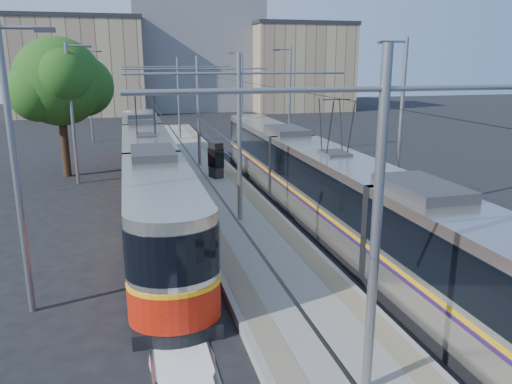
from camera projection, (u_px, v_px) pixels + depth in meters
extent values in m
plane|color=black|center=(302.00, 312.00, 14.34)|extent=(160.00, 160.00, 0.00)
cube|color=gray|center=(207.00, 177.00, 30.21)|extent=(4.00, 50.00, 0.30)
cube|color=gray|center=(183.00, 176.00, 29.82)|extent=(0.70, 50.00, 0.01)
cube|color=gray|center=(231.00, 173.00, 30.52)|extent=(0.70, 50.00, 0.01)
cube|color=gray|center=(134.00, 184.00, 29.20)|extent=(0.07, 70.00, 0.03)
cube|color=gray|center=(159.00, 182.00, 29.55)|extent=(0.07, 70.00, 0.03)
cube|color=gray|center=(253.00, 177.00, 30.95)|extent=(0.07, 70.00, 0.03)
cube|color=gray|center=(275.00, 175.00, 31.30)|extent=(0.07, 70.00, 0.03)
cube|color=black|center=(150.00, 195.00, 26.11)|extent=(2.30, 28.92, 0.40)
cube|color=beige|center=(148.00, 164.00, 25.69)|extent=(2.40, 27.32, 2.90)
cube|color=black|center=(147.00, 154.00, 25.57)|extent=(2.43, 27.32, 1.30)
cube|color=#FFAB0D|center=(148.00, 171.00, 25.80)|extent=(2.43, 27.32, 0.12)
cube|color=red|center=(149.00, 181.00, 25.92)|extent=(2.42, 27.32, 1.10)
cube|color=#2D2D30|center=(146.00, 133.00, 25.29)|extent=(1.68, 3.00, 0.30)
cube|color=black|center=(331.00, 226.00, 21.11)|extent=(2.30, 31.20, 0.40)
cube|color=#B5AFA6|center=(333.00, 189.00, 20.69)|extent=(2.40, 29.60, 2.90)
cube|color=black|center=(333.00, 177.00, 20.56)|extent=(2.43, 29.60, 1.30)
cube|color=#DFA00B|center=(333.00, 198.00, 20.79)|extent=(2.43, 29.60, 0.12)
cube|color=#2A1344|center=(332.00, 201.00, 20.83)|extent=(2.43, 29.60, 0.10)
cube|color=#2D2D30|center=(335.00, 151.00, 20.28)|extent=(1.68, 3.00, 0.30)
cylinder|color=slate|center=(376.00, 231.00, 9.63)|extent=(0.20, 0.20, 7.00)
cylinder|color=slate|center=(385.00, 89.00, 8.94)|extent=(9.20, 0.10, 0.10)
cylinder|color=slate|center=(239.00, 139.00, 20.86)|extent=(0.20, 0.20, 7.00)
cylinder|color=slate|center=(239.00, 73.00, 20.17)|extent=(9.20, 0.10, 0.10)
cylinder|color=slate|center=(198.00, 112.00, 32.09)|extent=(0.20, 0.20, 7.00)
cylinder|color=slate|center=(197.00, 69.00, 31.40)|extent=(9.20, 0.10, 0.10)
cylinder|color=slate|center=(179.00, 99.00, 43.32)|extent=(0.20, 0.20, 7.00)
cylinder|color=slate|center=(177.00, 67.00, 42.63)|extent=(9.20, 0.10, 0.10)
cylinder|color=black|center=(141.00, 87.00, 27.96)|extent=(0.02, 70.00, 0.02)
cylinder|color=black|center=(265.00, 86.00, 29.71)|extent=(0.02, 70.00, 0.02)
cylinder|color=slate|center=(16.00, 176.00, 13.37)|extent=(0.18, 0.18, 8.00)
cube|color=#2D2D30|center=(45.00, 30.00, 12.68)|extent=(0.50, 0.22, 0.12)
cylinder|color=slate|center=(72.00, 115.00, 28.34)|extent=(0.18, 0.18, 8.00)
cube|color=#2D2D30|center=(87.00, 47.00, 27.65)|extent=(0.50, 0.22, 0.12)
cylinder|color=slate|center=(89.00, 96.00, 43.32)|extent=(0.18, 0.18, 8.00)
cube|color=#2D2D30|center=(99.00, 52.00, 42.63)|extent=(0.50, 0.22, 0.12)
cylinder|color=slate|center=(400.00, 129.00, 22.63)|extent=(0.18, 0.18, 8.00)
cube|color=#2D2D30|center=(384.00, 42.00, 21.41)|extent=(0.50, 0.22, 0.12)
cylinder|color=slate|center=(290.00, 102.00, 37.60)|extent=(0.18, 0.18, 8.00)
cube|color=#2D2D30|center=(276.00, 50.00, 36.38)|extent=(0.50, 0.22, 0.12)
cylinder|color=slate|center=(242.00, 90.00, 52.58)|extent=(0.18, 0.18, 8.00)
cube|color=#2D2D30|center=(231.00, 53.00, 51.35)|extent=(0.50, 0.22, 0.12)
cube|color=black|center=(216.00, 160.00, 29.26)|extent=(0.79, 1.03, 2.10)
cube|color=black|center=(216.00, 158.00, 29.23)|extent=(0.84, 1.08, 1.09)
cylinder|color=#382314|center=(65.00, 148.00, 30.77)|extent=(0.48, 0.48, 3.49)
sphere|color=#154B16|center=(59.00, 82.00, 29.74)|extent=(5.24, 5.24, 5.24)
sphere|color=#154B16|center=(83.00, 86.00, 30.96)|extent=(3.71, 3.71, 3.71)
cube|color=tan|center=(81.00, 68.00, 66.52)|extent=(16.00, 12.00, 12.08)
cube|color=#262328|center=(76.00, 18.00, 64.92)|extent=(16.32, 12.24, 0.50)
cube|color=slate|center=(195.00, 50.00, 73.52)|extent=(18.00, 14.00, 17.09)
cube|color=tan|center=(298.00, 69.00, 71.99)|extent=(14.00, 10.00, 11.70)
cube|color=#262328|center=(299.00, 24.00, 70.44)|extent=(14.28, 10.20, 0.50)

